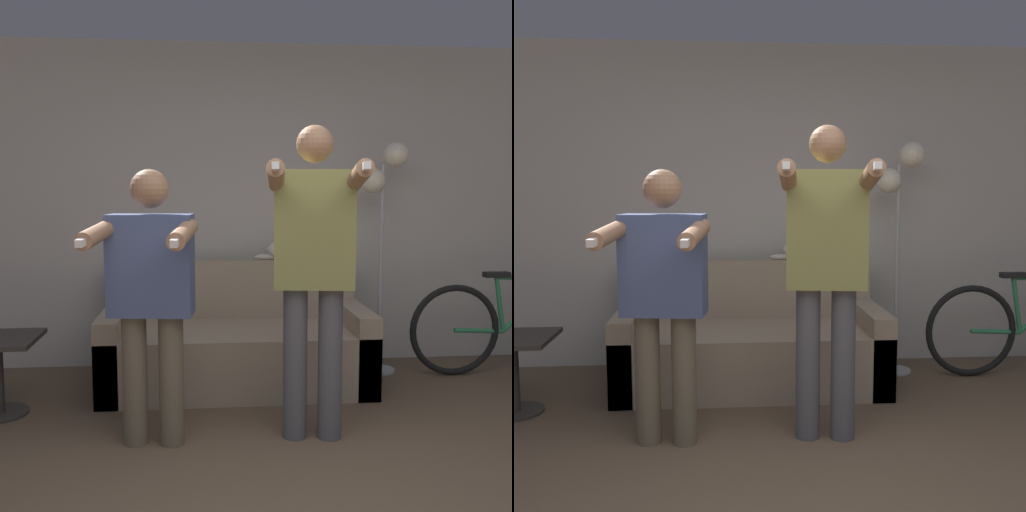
% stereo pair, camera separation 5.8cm
% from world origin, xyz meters
% --- Properties ---
extents(wall_back, '(10.00, 0.05, 2.60)m').
position_xyz_m(wall_back, '(0.00, 2.97, 1.30)').
color(wall_back, beige).
rests_on(wall_back, ground_plane).
extents(couch, '(1.92, 0.90, 0.89)m').
position_xyz_m(couch, '(-0.21, 2.40, 0.28)').
color(couch, tan).
rests_on(couch, ground_plane).
extents(person_left, '(0.58, 0.72, 1.55)m').
position_xyz_m(person_left, '(-0.74, 1.37, 0.90)').
color(person_left, '#6B604C').
rests_on(person_left, ground_plane).
extents(person_right, '(0.58, 0.72, 1.80)m').
position_xyz_m(person_right, '(0.17, 1.37, 1.05)').
color(person_right, '#56565B').
rests_on(person_right, ground_plane).
extents(cat, '(0.46, 0.12, 0.19)m').
position_xyz_m(cat, '(0.24, 2.74, 0.97)').
color(cat, silver).
rests_on(cat, couch).
extents(floor_lamp, '(0.37, 0.25, 1.80)m').
position_xyz_m(floor_lamp, '(0.94, 2.60, 1.42)').
color(floor_lamp, '#B2B2B7').
rests_on(floor_lamp, ground_plane).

